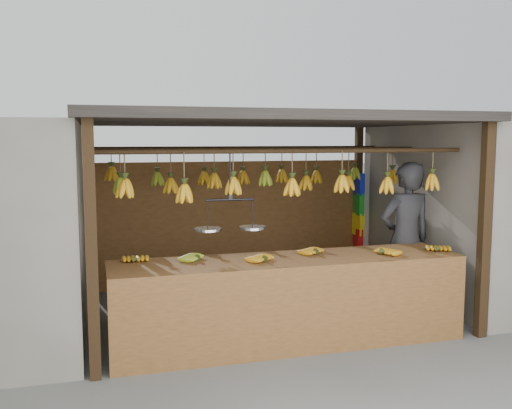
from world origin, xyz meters
name	(u,v)px	position (x,y,z in m)	size (l,w,h in m)	color
ground	(263,311)	(0.00, 0.00, 0.00)	(80.00, 80.00, 0.00)	#5B5B57
stall	(255,151)	(0.00, 0.33, 1.97)	(4.30, 3.30, 2.40)	black
neighbor_right	(511,209)	(3.60, 0.00, 1.15)	(3.00, 3.00, 2.30)	slate
counter	(293,279)	(-0.05, -1.23, 0.71)	(3.65, 0.83, 0.96)	brown
hanging_bananas	(263,181)	(0.00, 0.00, 1.62)	(3.63, 2.24, 0.39)	orange
balance_scale	(230,224)	(-0.64, -1.00, 1.26)	(0.72, 0.29, 0.80)	black
vendor	(405,239)	(1.60, -0.60, 0.93)	(0.68, 0.44, 1.86)	#262628
bag_bundles	(358,213)	(1.94, 1.35, 0.99)	(0.08, 0.26, 1.20)	#1426BF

